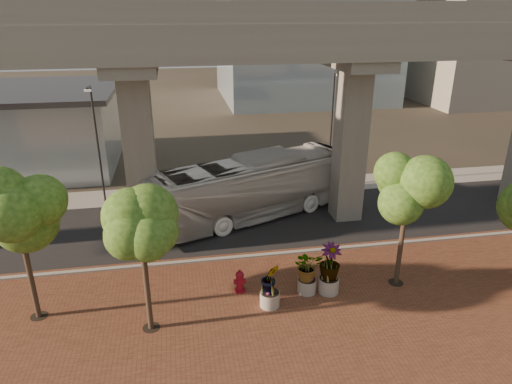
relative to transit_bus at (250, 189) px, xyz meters
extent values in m
plane|color=#312E24|center=(-0.19, -2.95, -1.89)|extent=(160.00, 160.00, 0.00)
cube|color=brown|center=(-0.19, -10.95, -1.86)|extent=(70.00, 13.00, 0.06)
cube|color=black|center=(-0.19, -0.95, -1.87)|extent=(90.00, 8.00, 0.04)
cube|color=#9D9B92|center=(-0.19, -4.95, -1.81)|extent=(70.00, 0.25, 0.16)
cube|color=#9D9B92|center=(-0.19, 4.55, -1.86)|extent=(90.00, 3.00, 0.06)
cube|color=gray|center=(-0.19, -2.55, 8.61)|extent=(72.00, 2.40, 1.80)
cube|color=gray|center=(-0.19, 0.65, 8.61)|extent=(72.00, 2.40, 1.80)
cube|color=gray|center=(-0.19, -3.65, 10.01)|extent=(72.00, 0.12, 1.00)
cube|color=gray|center=(-0.19, 1.75, 10.01)|extent=(72.00, 0.12, 1.00)
cube|color=gray|center=(37.81, 33.05, 10.11)|extent=(18.00, 16.00, 24.00)
imported|color=silver|center=(0.00, 0.00, 0.00)|extent=(13.81, 7.90, 3.79)
cylinder|color=maroon|center=(-1.78, -7.89, -1.78)|extent=(0.49, 0.49, 0.11)
cylinder|color=maroon|center=(-1.78, -7.89, -1.38)|extent=(0.33, 0.33, 0.80)
sphere|color=maroon|center=(-1.78, -7.89, -0.98)|extent=(0.38, 0.38, 0.38)
cylinder|color=maroon|center=(-1.78, -7.89, -0.80)|extent=(0.11, 0.11, 0.14)
cylinder|color=maroon|center=(-1.78, -7.89, -1.31)|extent=(0.55, 0.22, 0.22)
cylinder|color=gray|center=(1.20, -8.48, -1.50)|extent=(0.85, 0.85, 0.66)
imported|color=#285115|center=(1.20, -8.48, -0.47)|extent=(1.88, 1.88, 1.41)
cylinder|color=#AEA69D|center=(2.17, -8.65, -1.47)|extent=(0.92, 0.92, 0.72)
imported|color=#285115|center=(2.17, -8.65, -0.27)|extent=(2.26, 2.26, 1.69)
cylinder|color=#A29E93|center=(-0.66, -9.20, -1.50)|extent=(0.86, 0.86, 0.67)
imported|color=#285115|center=(-0.66, -9.20, -0.45)|extent=(1.91, 1.91, 1.43)
cylinder|color=#49382A|center=(-10.36, -8.23, -0.03)|extent=(0.22, 0.22, 3.60)
cylinder|color=black|center=(-10.36, -8.23, -1.83)|extent=(0.70, 0.70, 0.01)
cylinder|color=#49382A|center=(-5.69, -9.81, 0.02)|extent=(0.22, 0.22, 3.71)
cylinder|color=black|center=(-5.69, -9.81, -1.83)|extent=(0.70, 0.70, 0.01)
cylinder|color=#49382A|center=(5.56, -8.50, -0.05)|extent=(0.22, 0.22, 3.58)
cylinder|color=black|center=(5.56, -8.50, -1.83)|extent=(0.70, 0.70, 0.01)
cylinder|color=#2A292E|center=(-9.13, 3.82, 1.97)|extent=(0.13, 0.13, 7.65)
cube|color=#2A292E|center=(-9.13, 3.34, 5.80)|extent=(0.14, 0.96, 0.14)
cube|color=silver|center=(-9.13, 2.87, 5.70)|extent=(0.38, 0.19, 0.11)
cylinder|color=#2B2B2F|center=(6.46, 4.31, 2.20)|extent=(0.14, 0.14, 8.11)
cube|color=#2B2B2F|center=(6.46, 3.81, 6.26)|extent=(0.15, 1.01, 0.15)
cube|color=silver|center=(6.46, 3.30, 6.16)|extent=(0.41, 0.20, 0.12)
camera|label=1|loc=(-4.15, -25.37, 10.19)|focal=32.00mm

